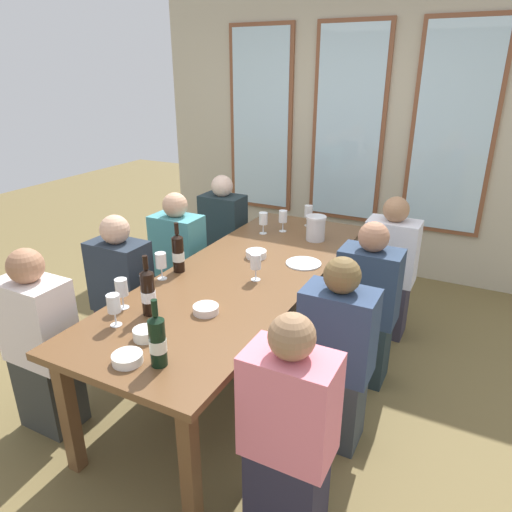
# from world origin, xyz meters

# --- Properties ---
(ground_plane) EXTENTS (12.00, 12.00, 0.00)m
(ground_plane) POSITION_xyz_m (0.00, 0.00, 0.00)
(ground_plane) COLOR brown
(back_wall_with_windows) EXTENTS (4.13, 0.10, 2.90)m
(back_wall_with_windows) POSITION_xyz_m (0.00, 2.18, 1.45)
(back_wall_with_windows) COLOR #BBB096
(back_wall_with_windows) RESTS_ON ground
(dining_table) EXTENTS (0.93, 2.55, 0.74)m
(dining_table) POSITION_xyz_m (0.00, 0.00, 0.67)
(dining_table) COLOR brown
(dining_table) RESTS_ON ground
(white_plate_0) EXTENTS (0.24, 0.24, 0.01)m
(white_plate_0) POSITION_xyz_m (0.30, 0.30, 0.74)
(white_plate_0) COLOR white
(white_plate_0) RESTS_ON dining_table
(metal_pitcher) EXTENTS (0.16, 0.16, 0.19)m
(metal_pitcher) POSITION_xyz_m (0.20, 0.79, 0.84)
(metal_pitcher) COLOR silver
(metal_pitcher) RESTS_ON dining_table
(wine_bottle_0) EXTENTS (0.08, 0.08, 0.33)m
(wine_bottle_0) POSITION_xyz_m (-0.38, -0.18, 0.87)
(wine_bottle_0) COLOR black
(wine_bottle_0) RESTS_ON dining_table
(wine_bottle_1) EXTENTS (0.08, 0.08, 0.34)m
(wine_bottle_1) POSITION_xyz_m (-0.19, -0.72, 0.87)
(wine_bottle_1) COLOR black
(wine_bottle_1) RESTS_ON dining_table
(wine_bottle_2) EXTENTS (0.08, 0.08, 0.32)m
(wine_bottle_2) POSITION_xyz_m (0.15, -1.06, 0.86)
(wine_bottle_2) COLOR black
(wine_bottle_2) RESTS_ON dining_table
(tasting_bowl_0) EXTENTS (0.12, 0.12, 0.05)m
(tasting_bowl_0) POSITION_xyz_m (-0.05, -0.92, 0.77)
(tasting_bowl_0) COLOR white
(tasting_bowl_0) RESTS_ON dining_table
(tasting_bowl_1) EXTENTS (0.14, 0.14, 0.04)m
(tasting_bowl_1) POSITION_xyz_m (0.01, -1.12, 0.76)
(tasting_bowl_1) COLOR white
(tasting_bowl_1) RESTS_ON dining_table
(tasting_bowl_2) EXTENTS (0.14, 0.14, 0.04)m
(tasting_bowl_2) POSITION_xyz_m (0.08, -0.57, 0.76)
(tasting_bowl_2) COLOR white
(tasting_bowl_2) RESTS_ON dining_table
(tasting_bowl_3) EXTENTS (0.14, 0.14, 0.05)m
(tasting_bowl_3) POSITION_xyz_m (-0.04, 0.26, 0.77)
(tasting_bowl_3) COLOR white
(tasting_bowl_3) RESTS_ON dining_table
(wine_glass_0) EXTENTS (0.07, 0.07, 0.17)m
(wine_glass_0) POSITION_xyz_m (-0.11, 0.86, 0.86)
(wine_glass_0) COLOR white
(wine_glass_0) RESTS_ON dining_table
(wine_glass_1) EXTENTS (0.07, 0.07, 0.17)m
(wine_glass_1) POSITION_xyz_m (-0.26, -0.89, 0.86)
(wine_glass_1) COLOR white
(wine_glass_1) RESTS_ON dining_table
(wine_glass_2) EXTENTS (0.07, 0.07, 0.17)m
(wine_glass_2) POSITION_xyz_m (-0.36, -0.73, 0.86)
(wine_glass_2) COLOR white
(wine_glass_2) RESTS_ON dining_table
(wine_glass_3) EXTENTS (0.07, 0.07, 0.17)m
(wine_glass_3) POSITION_xyz_m (-0.22, 0.74, 0.86)
(wine_glass_3) COLOR white
(wine_glass_3) RESTS_ON dining_table
(wine_glass_4) EXTENTS (0.07, 0.07, 0.17)m
(wine_glass_4) POSITION_xyz_m (0.02, 1.09, 0.86)
(wine_glass_4) COLOR white
(wine_glass_4) RESTS_ON dining_table
(wine_glass_5) EXTENTS (0.07, 0.07, 0.17)m
(wine_glass_5) POSITION_xyz_m (-0.41, -0.33, 0.86)
(wine_glass_5) COLOR white
(wine_glass_5) RESTS_ON dining_table
(wine_glass_6) EXTENTS (0.07, 0.07, 0.17)m
(wine_glass_6) POSITION_xyz_m (0.12, -0.07, 0.86)
(wine_glass_6) COLOR white
(wine_glass_6) RESTS_ON dining_table
(seated_person_0) EXTENTS (0.38, 0.24, 1.11)m
(seated_person_0) POSITION_xyz_m (-0.75, -0.99, 0.53)
(seated_person_0) COLOR #333532
(seated_person_0) RESTS_ON ground
(seated_person_1) EXTENTS (0.38, 0.24, 1.11)m
(seated_person_1) POSITION_xyz_m (0.75, -0.99, 0.53)
(seated_person_1) COLOR #272537
(seated_person_1) RESTS_ON ground
(seated_person_2) EXTENTS (0.38, 0.24, 1.11)m
(seated_person_2) POSITION_xyz_m (-0.75, -0.33, 0.53)
(seated_person_2) COLOR #372C39
(seated_person_2) RESTS_ON ground
(seated_person_3) EXTENTS (0.38, 0.24, 1.11)m
(seated_person_3) POSITION_xyz_m (0.75, -0.35, 0.53)
(seated_person_3) COLOR #333A3E
(seated_person_3) RESTS_ON ground
(seated_person_4) EXTENTS (0.38, 0.24, 1.11)m
(seated_person_4) POSITION_xyz_m (-0.75, 0.31, 0.53)
(seated_person_4) COLOR #232B36
(seated_person_4) RESTS_ON ground
(seated_person_5) EXTENTS (0.38, 0.24, 1.11)m
(seated_person_5) POSITION_xyz_m (0.75, 0.28, 0.53)
(seated_person_5) COLOR #223034
(seated_person_5) RESTS_ON ground
(seated_person_6) EXTENTS (0.38, 0.24, 1.11)m
(seated_person_6) POSITION_xyz_m (-0.75, 0.99, 0.53)
(seated_person_6) COLOR #262C3B
(seated_person_6) RESTS_ON ground
(seated_person_7) EXTENTS (0.38, 0.24, 1.11)m
(seated_person_7) POSITION_xyz_m (0.75, 0.94, 0.53)
(seated_person_7) COLOR #342F3C
(seated_person_7) RESTS_ON ground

